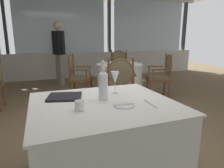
{
  "coord_description": "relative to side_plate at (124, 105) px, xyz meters",
  "views": [
    {
      "loc": [
        -0.76,
        -2.35,
        1.28
      ],
      "look_at": [
        -0.2,
        -0.84,
        0.91
      ],
      "focal_mm": 31.21,
      "sensor_mm": 36.0,
      "label": 1
    }
  ],
  "objects": [
    {
      "name": "background_table_1",
      "position": [
        1.03,
        2.55,
        -0.38
      ],
      "size": [
        1.02,
        1.02,
        0.76
      ],
      "color": "white",
      "rests_on": "ground_plane"
    },
    {
      "name": "butter_knife",
      "position": [
        0.0,
        0.0,
        0.01
      ],
      "size": [
        0.18,
        0.04,
        0.0
      ],
      "primitive_type": "cube",
      "rotation": [
        0.0,
        0.0,
        -0.12
      ],
      "color": "silver",
      "rests_on": "foreground_table"
    },
    {
      "name": "water_tumbler",
      "position": [
        -0.35,
        0.03,
        0.03
      ],
      "size": [
        0.07,
        0.07,
        0.07
      ],
      "primitive_type": "cylinder",
      "color": "white",
      "rests_on": "foreground_table"
    },
    {
      "name": "wine_glass",
      "position": [
        0.06,
        0.36,
        0.15
      ],
      "size": [
        0.08,
        0.08,
        0.22
      ],
      "color": "white",
      "rests_on": "foreground_table"
    },
    {
      "name": "window_wall_far",
      "position": [
        0.16,
        5.3,
        0.41
      ],
      "size": [
        10.32,
        0.14,
        2.95
      ],
      "color": "beige",
      "rests_on": "ground_plane"
    },
    {
      "name": "diner_person_0",
      "position": [
        -0.06,
        4.37,
        0.25
      ],
      "size": [
        0.33,
        0.49,
        1.76
      ],
      "rotation": [
        0.0,
        0.0,
        0.41
      ],
      "color": "gray",
      "rests_on": "ground_plane"
    },
    {
      "name": "menu_book",
      "position": [
        -0.41,
        0.39,
        0.01
      ],
      "size": [
        0.35,
        0.32,
        0.02
      ],
      "primitive_type": "cube",
      "rotation": [
        0.0,
        0.0,
        -0.25
      ],
      "color": "black",
      "rests_on": "foreground_table"
    },
    {
      "name": "dining_chair_1_3",
      "position": [
        1.91,
        2.2,
        -0.2
      ],
      "size": [
        0.6,
        0.63,
        0.97
      ],
      "rotation": [
        0.0,
        0.0,
        9.05
      ],
      "color": "brown",
      "rests_on": "ground_plane"
    },
    {
      "name": "water_bottle",
      "position": [
        -0.1,
        0.22,
        0.13
      ],
      "size": [
        0.08,
        0.08,
        0.35
      ],
      "color": "white",
      "rests_on": "foreground_table"
    },
    {
      "name": "foreground_table",
      "position": [
        -0.13,
        0.15,
        -0.38
      ],
      "size": [
        1.18,
        1.06,
        0.76
      ],
      "color": "white",
      "rests_on": "ground_plane"
    },
    {
      "name": "dinner_fork",
      "position": [
        0.22,
        -0.03,
        -0.0
      ],
      "size": [
        0.03,
        0.21,
        0.0
      ],
      "primitive_type": "cube",
      "rotation": [
        0.0,
        0.0,
        1.51
      ],
      "color": "silver",
      "rests_on": "foreground_table"
    },
    {
      "name": "side_plate",
      "position": [
        0.0,
        0.0,
        0.0
      ],
      "size": [
        0.17,
        0.17,
        0.01
      ],
      "primitive_type": "cylinder",
      "color": "white",
      "rests_on": "foreground_table"
    },
    {
      "name": "dining_chair_1_0",
      "position": [
        1.38,
        3.43,
        -0.18
      ],
      "size": [
        0.63,
        0.6,
        1.01
      ],
      "rotation": [
        0.0,
        0.0,
        4.33
      ],
      "color": "brown",
      "rests_on": "ground_plane"
    },
    {
      "name": "dining_chair_1_2",
      "position": [
        0.68,
        1.67,
        -0.19
      ],
      "size": [
        0.63,
        0.6,
        0.99
      ],
      "rotation": [
        0.0,
        0.0,
        7.48
      ],
      "color": "brown",
      "rests_on": "ground_plane"
    },
    {
      "name": "ground_plane",
      "position": [
        0.16,
        1.01,
        -0.77
      ],
      "size": [
        14.86,
        14.86,
        0.0
      ],
      "primitive_type": "plane",
      "color": "#756047"
    },
    {
      "name": "dining_chair_1_1",
      "position": [
        0.15,
        2.9,
        -0.21
      ],
      "size": [
        0.6,
        0.63,
        0.97
      ],
      "rotation": [
        0.0,
        0.0,
        5.9
      ],
      "color": "brown",
      "rests_on": "ground_plane"
    }
  ]
}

